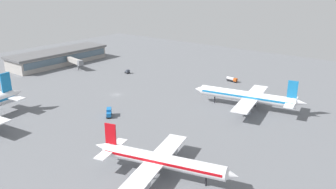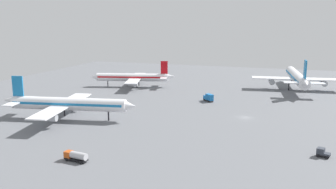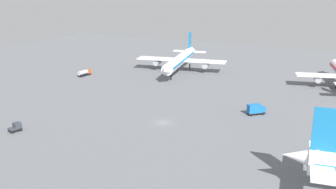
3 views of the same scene
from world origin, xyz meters
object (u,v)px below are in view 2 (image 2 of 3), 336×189
fuel_truck (76,156)px  baggage_tug (322,152)px  airplane_at_gate (297,77)px  airplane_distant (67,104)px  airplane_taxiing (133,77)px  catering_truck (209,98)px

fuel_truck → baggage_tug: (23.18, -58.61, -0.23)m
airplane_at_gate → baggage_tug: 96.97m
airplane_distant → fuel_truck: (-33.27, -24.97, -4.12)m
airplane_taxiing → fuel_truck: 103.88m
airplane_at_gate → airplane_distant: (-86.58, 77.87, -0.70)m
airplane_taxiing → airplane_distant: airplane_distant is taller
catering_truck → baggage_tug: size_ratio=1.48×
airplane_at_gate → catering_truck: (-42.36, 36.32, -4.51)m
baggage_tug → catering_truck: bearing=-36.2°
baggage_tug → airplane_taxiing: bearing=-25.0°
airplane_taxiing → baggage_tug: size_ratio=12.32×
airplane_taxiing → catering_truck: bearing=139.0°
airplane_at_gate → airplane_taxiing: (-20.21, 82.06, -1.22)m
airplane_at_gate → airplane_taxiing: 84.52m
airplane_taxiing → catering_truck: airplane_taxiing is taller
airplane_distant → catering_truck: airplane_distant is taller
airplane_at_gate → fuel_truck: size_ratio=8.64×
airplane_distant → baggage_tug: bearing=-17.5°
catering_truck → baggage_tug: 68.67m
fuel_truck → catering_truck: 79.24m
airplane_taxiing → fuel_truck: bearing=91.2°
fuel_truck → airplane_taxiing: bearing=-66.7°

